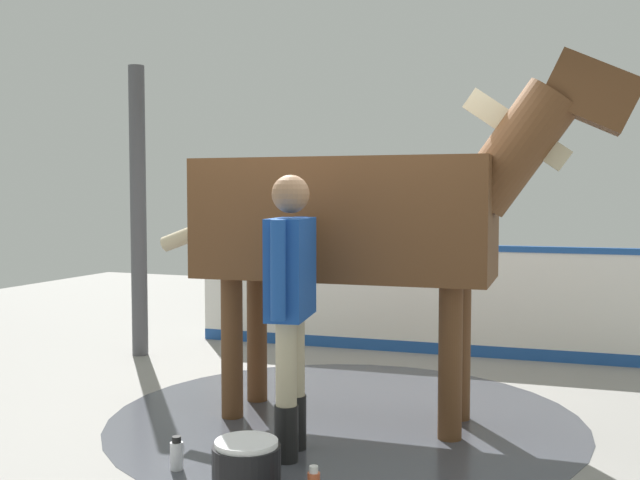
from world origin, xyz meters
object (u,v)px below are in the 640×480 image
object	(u,v)px
handler	(290,293)
horse	(363,218)
bottle_shampoo	(177,454)
wash_bucket	(246,471)

from	to	relation	value
handler	horse	bearing A→B (deg)	-112.66
handler	bottle_shampoo	bearing A→B (deg)	31.96
wash_bucket	bottle_shampoo	size ratio (longest dim) A/B	1.83
horse	wash_bucket	size ratio (longest dim) A/B	9.41
bottle_shampoo	handler	bearing A→B (deg)	41.92
handler	wash_bucket	world-z (taller)	handler
wash_bucket	horse	bearing A→B (deg)	84.96
horse	bottle_shampoo	distance (m)	2.06
horse	wash_bucket	bearing A→B (deg)	-98.11
wash_bucket	handler	bearing A→B (deg)	94.32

